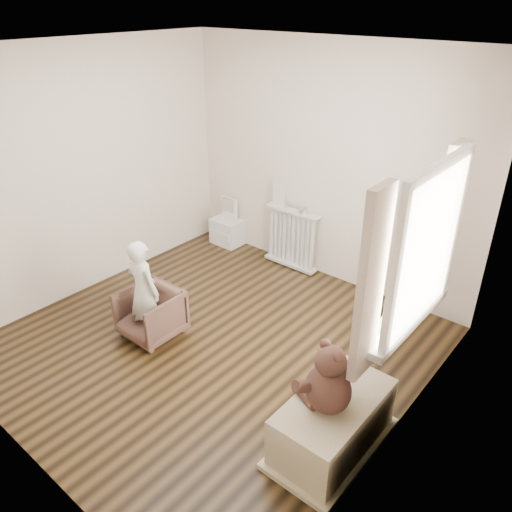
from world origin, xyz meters
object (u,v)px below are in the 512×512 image
Objects in this scene: child at (143,290)px; plush_cat at (426,281)px; toy_vanity at (227,224)px; armchair at (151,314)px; toy_bench at (333,425)px; teddy_bear at (329,382)px; radiator at (291,237)px.

child is 4.53× the size of plush_cat.
toy_vanity reaches higher than armchair.
plush_cat reaches higher than toy_bench.
toy_vanity is at bearing 145.47° from toy_bench.
toy_bench is 0.48m from teddy_bear.
armchair is at bearing 179.09° from toy_bench.
armchair is 0.53× the size of child.
toy_bench is 1.82× the size of teddy_bear.
plush_cat is at bearing 23.47° from armchair.
armchair is 0.56× the size of toy_bench.
teddy_bear is at bearing -85.45° from plush_cat.
plush_cat is (2.20, 0.97, 0.76)m from armchair.
toy_vanity is 3.25m from plush_cat.
radiator is 1.02m from toy_vanity.
radiator is 3.28× the size of plush_cat.
armchair is at bearing -90.32° from child.
child is at bearing -67.88° from toy_vanity.
plush_cat is at bearing -17.90° from toy_vanity.
child is at bearing -90.32° from armchair.
radiator is at bearing 165.63° from plush_cat.
toy_vanity is at bearing 112.32° from armchair.
radiator is at bearing -96.10° from child.
toy_vanity is 1.20× the size of teddy_bear.
plush_cat is (2.00, -1.00, 0.61)m from radiator.
radiator reaches higher than toy_bench.
child is at bearing -142.84° from plush_cat.
armchair is 2.06m from toy_bench.
armchair is 2.10m from teddy_bear.
plush_cat reaches higher than teddy_bear.
radiator is at bearing 83.75° from armchair.
armchair is (0.81, -1.94, -0.03)m from toy_vanity.
teddy_bear reaches higher than armchair.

